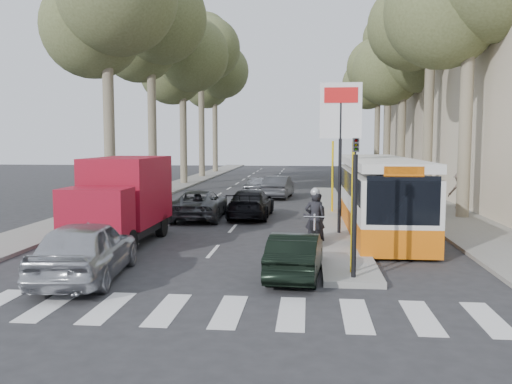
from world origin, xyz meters
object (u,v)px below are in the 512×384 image
dark_hatchback (296,255)px  city_bus (378,193)px  red_truck (123,199)px  motorcycle (315,219)px  silver_hatchback (86,249)px

dark_hatchback → city_bus: 8.04m
dark_hatchback → red_truck: red_truck is taller
dark_hatchback → motorcycle: (0.55, 4.25, 0.32)m
silver_hatchback → red_truck: 4.89m
dark_hatchback → motorcycle: 4.30m
silver_hatchback → dark_hatchback: 5.36m
dark_hatchback → city_bus: (3.00, 7.40, 0.93)m
red_truck → city_bus: bearing=21.3°
dark_hatchback → motorcycle: size_ratio=1.52×
silver_hatchback → city_bus: size_ratio=0.42×
motorcycle → dark_hatchback: bearing=-95.4°
dark_hatchback → city_bus: size_ratio=0.32×
silver_hatchback → motorcycle: size_ratio=1.96×
silver_hatchback → red_truck: size_ratio=0.83×
city_bus → motorcycle: city_bus is taller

